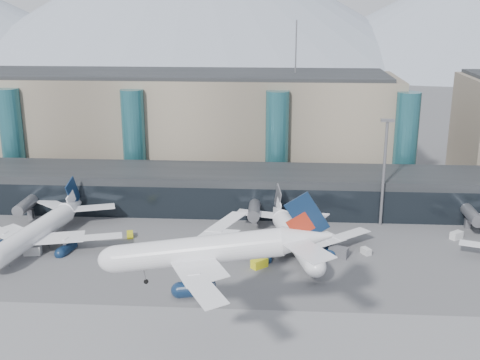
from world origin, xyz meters
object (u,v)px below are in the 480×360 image
at_px(veh_c, 339,252).
at_px(veh_h, 259,263).
at_px(jet_parked_mid, 292,229).
at_px(veh_d, 456,235).
at_px(lightmast_mid, 384,167).
at_px(jet_parked_left, 43,222).
at_px(hero_jet, 222,242).
at_px(veh_a, 33,250).
at_px(veh_b, 130,235).
at_px(veh_g, 366,251).

distance_m(veh_c, veh_h, 17.48).
relative_size(jet_parked_mid, veh_d, 12.58).
bearing_deg(lightmast_mid, jet_parked_left, -168.51).
bearing_deg(veh_c, veh_d, 45.68).
bearing_deg(hero_jet, veh_a, 143.38).
bearing_deg(hero_jet, jet_parked_mid, 75.38).
relative_size(hero_jet, veh_b, 16.23).
height_order(jet_parked_left, veh_c, jet_parked_left).
distance_m(jet_parked_mid, veh_g, 16.22).
height_order(jet_parked_left, veh_g, jet_parked_left).
bearing_deg(veh_h, veh_c, -21.12).
bearing_deg(lightmast_mid, hero_jet, -120.37).
xyz_separation_m(veh_c, veh_h, (-16.35, -6.19, -0.17)).
bearing_deg(veh_c, jet_parked_left, -161.10).
xyz_separation_m(lightmast_mid, jet_parked_mid, (-21.38, -15.53, -9.88)).
relative_size(lightmast_mid, jet_parked_mid, 0.69).
bearing_deg(veh_b, veh_c, -114.61).
bearing_deg(veh_b, veh_d, -101.90).
bearing_deg(jet_parked_left, veh_g, -81.89).
xyz_separation_m(jet_parked_mid, veh_d, (37.07, 7.76, -3.69)).
relative_size(lightmast_mid, jet_parked_left, 0.66).
bearing_deg(jet_parked_mid, veh_c, -126.13).
bearing_deg(veh_c, lightmast_mid, 81.56).
bearing_deg(jet_parked_mid, veh_g, -111.65).
bearing_deg(jet_parked_left, veh_d, -75.32).
xyz_separation_m(jet_parked_mid, veh_b, (-36.38, 3.98, -3.89)).
bearing_deg(veh_h, veh_g, -21.99).
bearing_deg(hero_jet, veh_c, 60.98).
bearing_deg(jet_parked_mid, veh_h, 132.76).
relative_size(jet_parked_mid, veh_a, 10.90).
xyz_separation_m(veh_b, veh_h, (29.73, -14.12, 0.26)).
relative_size(veh_a, veh_h, 1.04).
bearing_deg(lightmast_mid, jet_parked_mid, -144.01).
relative_size(lightmast_mid, veh_a, 7.47).
xyz_separation_m(jet_parked_mid, veh_a, (-54.51, -6.78, -3.58)).
bearing_deg(veh_h, veh_d, -19.58).
bearing_deg(lightmast_mid, veh_h, -137.52).
bearing_deg(veh_a, hero_jet, -45.09).
xyz_separation_m(lightmast_mid, hero_jet, (-32.64, -55.70, 3.42)).
bearing_deg(jet_parked_left, veh_b, -68.03).
bearing_deg(veh_a, jet_parked_mid, -0.34).
xyz_separation_m(hero_jet, jet_parked_left, (-43.28, 40.26, -13.08)).
bearing_deg(veh_g, lightmast_mid, 132.71).
bearing_deg(veh_b, veh_h, -130.25).
xyz_separation_m(lightmast_mid, veh_b, (-57.76, -11.55, -13.77)).
relative_size(veh_b, veh_c, 0.58).
height_order(jet_parked_left, veh_b, jet_parked_left).
relative_size(jet_parked_left, veh_c, 10.04).
bearing_deg(veh_h, lightmast_mid, 0.63).
relative_size(veh_a, veh_c, 0.88).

